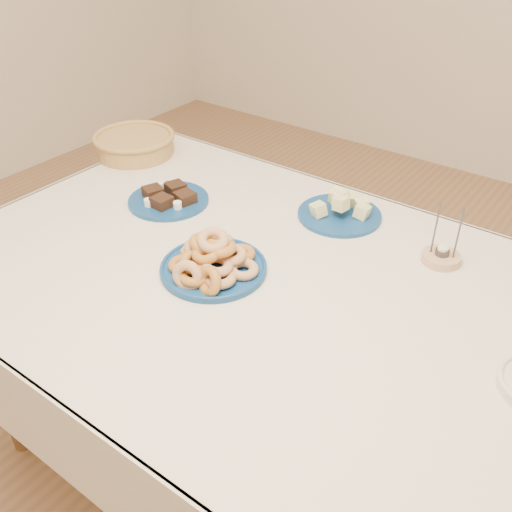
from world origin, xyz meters
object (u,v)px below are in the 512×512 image
at_px(dining_table, 268,314).
at_px(candle_holder, 441,257).
at_px(brownie_plate, 169,198).
at_px(wicker_basket, 135,143).
at_px(donut_platter, 212,262).
at_px(melon_plate, 341,209).

xyz_separation_m(dining_table, candle_holder, (0.31, 0.33, 0.12)).
height_order(brownie_plate, wicker_basket, wicker_basket).
relative_size(dining_table, donut_platter, 5.76).
bearing_deg(melon_plate, donut_platter, -105.38).
height_order(donut_platter, brownie_plate, donut_platter).
bearing_deg(dining_table, donut_platter, -157.57).
relative_size(melon_plate, brownie_plate, 1.01).
bearing_deg(candle_holder, dining_table, -133.16).
xyz_separation_m(donut_platter, wicker_basket, (-0.68, 0.38, 0.01)).
xyz_separation_m(dining_table, donut_platter, (-0.13, -0.05, 0.14)).
distance_m(wicker_basket, candle_holder, 1.12).
xyz_separation_m(melon_plate, wicker_basket, (-0.79, -0.05, 0.02)).
height_order(brownie_plate, candle_holder, candle_holder).
bearing_deg(wicker_basket, melon_plate, 3.42).
bearing_deg(brownie_plate, wicker_basket, 151.08).
bearing_deg(brownie_plate, candle_holder, 13.45).
bearing_deg(brownie_plate, donut_platter, -30.09).
distance_m(dining_table, brownie_plate, 0.50).
xyz_separation_m(donut_platter, candle_holder, (0.44, 0.38, -0.02)).
height_order(donut_platter, wicker_basket, donut_platter).
distance_m(dining_table, melon_plate, 0.40).
relative_size(donut_platter, wicker_basket, 0.91).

